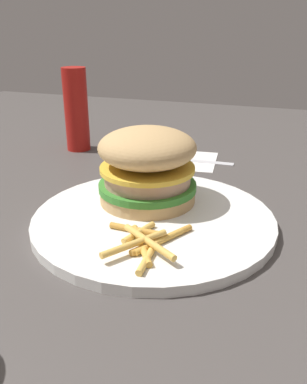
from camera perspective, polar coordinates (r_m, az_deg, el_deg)
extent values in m
plane|color=#47423F|center=(0.49, -3.13, -5.05)|extent=(1.60, 1.60, 0.00)
cylinder|color=white|center=(0.49, 0.00, -3.85)|extent=(0.29, 0.29, 0.01)
cylinder|color=tan|center=(0.53, -1.23, -0.32)|extent=(0.12, 0.12, 0.02)
cylinder|color=#387F2D|center=(0.52, -1.24, 0.90)|extent=(0.13, 0.13, 0.01)
cylinder|color=tan|center=(0.52, -1.25, 2.22)|extent=(0.11, 0.11, 0.02)
cylinder|color=yellow|center=(0.52, -1.26, 3.40)|extent=(0.12, 0.12, 0.01)
ellipsoid|color=tan|center=(0.51, -1.29, 6.30)|extent=(0.12, 0.12, 0.05)
cylinder|color=#E5B251|center=(0.45, -2.07, -5.70)|extent=(0.02, 0.05, 0.01)
cylinder|color=#E5B251|center=(0.41, -0.47, -8.51)|extent=(0.01, 0.07, 0.01)
cylinder|color=gold|center=(0.45, -2.43, -5.32)|extent=(0.06, 0.01, 0.01)
cylinder|color=gold|center=(0.43, 1.23, -6.66)|extent=(0.05, 0.08, 0.01)
cylinder|color=gold|center=(0.42, -1.72, -7.40)|extent=(0.05, 0.07, 0.01)
cylinder|color=#E5B251|center=(0.41, -0.66, -6.97)|extent=(0.07, 0.05, 0.01)
cylinder|color=#E5B251|center=(0.41, -2.69, -7.21)|extent=(0.05, 0.07, 0.01)
cylinder|color=gold|center=(0.43, 0.82, -6.93)|extent=(0.04, 0.06, 0.01)
cube|color=white|center=(0.72, 4.33, 4.51)|extent=(0.12, 0.12, 0.00)
cube|color=silver|center=(0.72, 6.80, 4.45)|extent=(0.11, 0.02, 0.00)
cube|color=silver|center=(0.73, 1.19, 5.00)|extent=(0.04, 0.03, 0.00)
cylinder|color=silver|center=(0.75, -0.98, 5.39)|extent=(0.03, 0.00, 0.00)
cylinder|color=silver|center=(0.74, -1.17, 5.21)|extent=(0.03, 0.00, 0.00)
cylinder|color=silver|center=(0.73, -1.37, 5.03)|extent=(0.03, 0.00, 0.00)
cylinder|color=#B21914|center=(0.78, -10.76, 11.25)|extent=(0.04, 0.04, 0.15)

